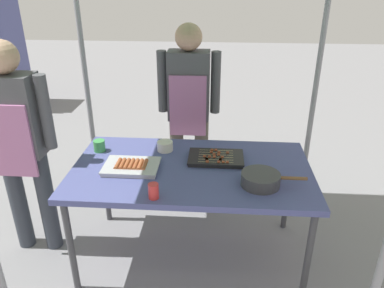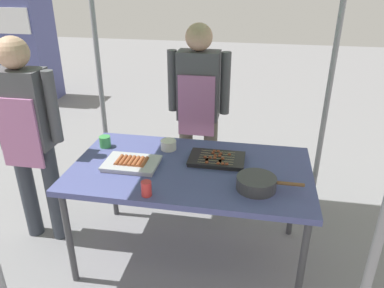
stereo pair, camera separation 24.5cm
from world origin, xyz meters
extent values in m
plane|color=slate|center=(0.00, 0.00, 0.00)|extent=(18.00, 18.00, 0.00)
cube|color=#4C518C|center=(0.00, 0.00, 0.73)|extent=(1.60, 0.90, 0.04)
cylinder|color=#3F3F44|center=(-0.74, -0.39, 0.35)|extent=(0.04, 0.04, 0.71)
cylinder|color=#3F3F44|center=(0.74, -0.39, 0.35)|extent=(0.04, 0.04, 0.71)
cylinder|color=#3F3F44|center=(-0.74, 0.39, 0.35)|extent=(0.04, 0.04, 0.71)
cylinder|color=#3F3F44|center=(0.74, 0.39, 0.35)|extent=(0.04, 0.04, 0.71)
cylinder|color=gray|center=(-0.95, 0.80, 1.11)|extent=(0.04, 0.04, 2.23)
cylinder|color=gray|center=(0.95, 0.80, 1.11)|extent=(0.04, 0.04, 2.23)
cube|color=#ADADB2|center=(-0.40, -0.05, 0.76)|extent=(0.35, 0.25, 0.02)
cube|color=#ADADB2|center=(-0.40, -0.05, 0.78)|extent=(0.36, 0.26, 0.01)
cylinder|color=#9E512D|center=(-0.49, -0.05, 0.78)|extent=(0.03, 0.13, 0.03)
cylinder|color=#9E512D|center=(-0.46, -0.05, 0.78)|extent=(0.03, 0.13, 0.03)
cylinder|color=#9E512D|center=(-0.43, -0.05, 0.78)|extent=(0.03, 0.13, 0.03)
cylinder|color=#9E512D|center=(-0.40, -0.05, 0.78)|extent=(0.03, 0.13, 0.03)
cylinder|color=#9E512D|center=(-0.37, -0.05, 0.78)|extent=(0.03, 0.13, 0.03)
cylinder|color=#9E512D|center=(-0.34, -0.05, 0.78)|extent=(0.03, 0.13, 0.03)
cylinder|color=#9E512D|center=(-0.31, -0.05, 0.78)|extent=(0.03, 0.13, 0.03)
cube|color=black|center=(0.16, 0.12, 0.76)|extent=(0.37, 0.24, 0.02)
cube|color=black|center=(0.16, 0.12, 0.78)|extent=(0.38, 0.25, 0.01)
cylinder|color=tan|center=(0.16, 0.03, 0.78)|extent=(0.24, 0.01, 0.01)
cube|color=brown|center=(0.11, 0.03, 0.78)|extent=(0.02, 0.02, 0.02)
cube|color=brown|center=(0.18, 0.03, 0.78)|extent=(0.02, 0.02, 0.02)
cube|color=brown|center=(0.24, 0.03, 0.78)|extent=(0.02, 0.02, 0.02)
cube|color=brown|center=(0.21, 0.03, 0.78)|extent=(0.02, 0.02, 0.02)
cylinder|color=tan|center=(0.16, 0.06, 0.78)|extent=(0.24, 0.01, 0.01)
cube|color=brown|center=(0.19, 0.06, 0.78)|extent=(0.02, 0.02, 0.02)
cube|color=brown|center=(0.19, 0.06, 0.78)|extent=(0.02, 0.02, 0.02)
cube|color=brown|center=(0.10, 0.06, 0.78)|extent=(0.02, 0.02, 0.02)
cube|color=brown|center=(0.10, 0.06, 0.78)|extent=(0.02, 0.02, 0.02)
cylinder|color=tan|center=(0.16, 0.10, 0.78)|extent=(0.24, 0.01, 0.01)
cube|color=brown|center=(0.08, 0.10, 0.78)|extent=(0.02, 0.02, 0.02)
cube|color=brown|center=(0.20, 0.10, 0.78)|extent=(0.02, 0.02, 0.02)
cube|color=brown|center=(0.12, 0.10, 0.78)|extent=(0.02, 0.02, 0.02)
cube|color=brown|center=(0.15, 0.10, 0.78)|extent=(0.02, 0.02, 0.02)
cylinder|color=tan|center=(0.16, 0.13, 0.78)|extent=(0.24, 0.01, 0.01)
cube|color=brown|center=(0.15, 0.13, 0.78)|extent=(0.02, 0.02, 0.02)
cube|color=brown|center=(0.18, 0.13, 0.78)|extent=(0.02, 0.02, 0.02)
cylinder|color=tan|center=(0.16, 0.17, 0.78)|extent=(0.24, 0.01, 0.01)
cube|color=brown|center=(0.13, 0.17, 0.78)|extent=(0.02, 0.02, 0.02)
cube|color=brown|center=(0.24, 0.17, 0.78)|extent=(0.02, 0.02, 0.02)
cube|color=brown|center=(0.18, 0.17, 0.78)|extent=(0.02, 0.02, 0.02)
cylinder|color=tan|center=(0.16, 0.21, 0.78)|extent=(0.24, 0.01, 0.01)
cube|color=brown|center=(0.13, 0.21, 0.78)|extent=(0.02, 0.02, 0.02)
cube|color=brown|center=(0.16, 0.21, 0.78)|extent=(0.02, 0.02, 0.02)
cylinder|color=#38383A|center=(0.44, -0.19, 0.79)|extent=(0.24, 0.24, 0.08)
cylinder|color=brown|center=(0.64, -0.19, 0.81)|extent=(0.16, 0.02, 0.02)
cylinder|color=#386B33|center=(0.44, -0.19, 0.82)|extent=(0.22, 0.22, 0.01)
cylinder|color=silver|center=(-0.21, 0.24, 0.78)|extent=(0.11, 0.11, 0.07)
cylinder|color=#3F994C|center=(-0.69, 0.20, 0.79)|extent=(0.08, 0.08, 0.08)
cylinder|color=red|center=(-0.19, -0.38, 0.80)|extent=(0.06, 0.06, 0.09)
cylinder|color=#595147|center=(-0.19, 0.79, 0.40)|extent=(0.12, 0.12, 0.80)
cylinder|color=#595147|center=(0.03, 0.79, 0.40)|extent=(0.12, 0.12, 0.80)
cube|color=#4C4C51|center=(-0.08, 0.79, 1.08)|extent=(0.34, 0.20, 0.57)
cube|color=#B26B9E|center=(-0.08, 0.68, 0.94)|extent=(0.30, 0.02, 0.51)
cylinder|color=#4C4C51|center=(-0.30, 0.79, 1.11)|extent=(0.08, 0.08, 0.51)
cylinder|color=#4C4C51|center=(0.14, 0.79, 1.11)|extent=(0.08, 0.08, 0.51)
sphere|color=tan|center=(-0.08, 0.79, 1.48)|extent=(0.22, 0.22, 0.22)
cylinder|color=#333842|center=(-1.29, 0.03, 0.40)|extent=(0.12, 0.12, 0.79)
cylinder|color=#333842|center=(-1.07, 0.03, 0.40)|extent=(0.12, 0.12, 0.79)
cube|color=#4C4C51|center=(-1.18, 0.03, 1.08)|extent=(0.34, 0.20, 0.56)
cube|color=#B26B9E|center=(-1.18, -0.08, 0.94)|extent=(0.30, 0.02, 0.51)
cylinder|color=#4C4C51|center=(-0.96, 0.03, 1.10)|extent=(0.08, 0.08, 0.51)
sphere|color=tan|center=(-1.18, 0.03, 1.46)|extent=(0.22, 0.22, 0.22)
cube|color=#4C518C|center=(-3.21, 3.20, 0.80)|extent=(0.73, 0.63, 1.60)
cube|color=white|center=(-3.21, 2.87, 1.28)|extent=(0.66, 0.03, 0.36)
camera|label=1|loc=(0.16, -2.19, 1.96)|focal=34.93mm
camera|label=2|loc=(0.41, -2.16, 1.96)|focal=34.93mm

